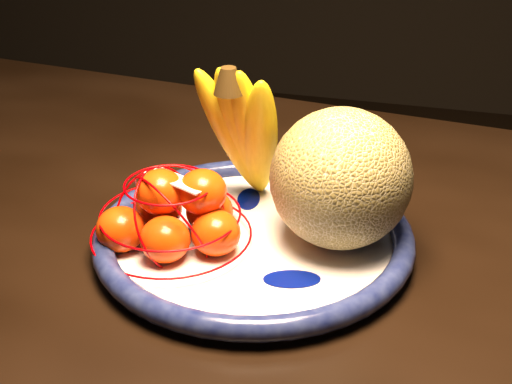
% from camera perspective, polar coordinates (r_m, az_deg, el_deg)
% --- Properties ---
extents(dining_table, '(1.53, 1.03, 0.72)m').
position_cam_1_polar(dining_table, '(0.99, -7.61, -4.67)').
color(dining_table, black).
rests_on(dining_table, ground).
extents(fruit_bowl, '(0.38, 0.38, 0.03)m').
position_cam_1_polar(fruit_bowl, '(0.84, -0.18, -3.64)').
color(fruit_bowl, white).
rests_on(fruit_bowl, dining_table).
extents(cantaloupe, '(0.16, 0.16, 0.16)m').
position_cam_1_polar(cantaloupe, '(0.80, 6.80, 1.08)').
color(cantaloupe, olive).
rests_on(cantaloupe, fruit_bowl).
extents(banana_bunch, '(0.13, 0.13, 0.21)m').
position_cam_1_polar(banana_bunch, '(0.87, -0.82, 5.18)').
color(banana_bunch, yellow).
rests_on(banana_bunch, fruit_bowl).
extents(mandarin_bag, '(0.20, 0.20, 0.12)m').
position_cam_1_polar(mandarin_bag, '(0.82, -6.50, -1.89)').
color(mandarin_bag, '#FF490E').
rests_on(mandarin_bag, fruit_bowl).
extents(price_tag, '(0.08, 0.05, 0.01)m').
position_cam_1_polar(price_tag, '(0.80, -6.35, 0.93)').
color(price_tag, white).
rests_on(price_tag, mandarin_bag).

